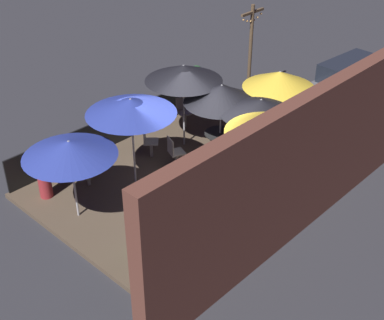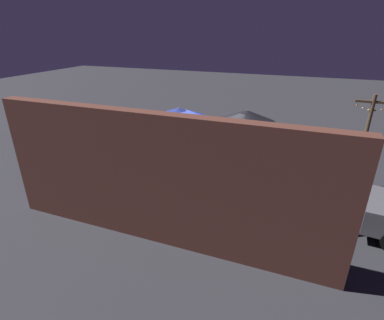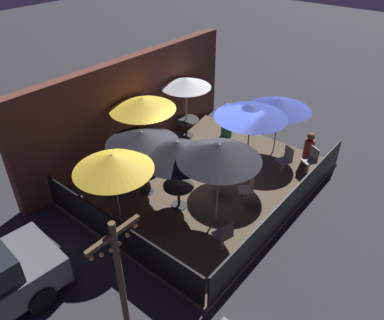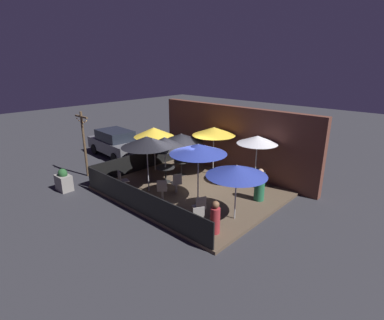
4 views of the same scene
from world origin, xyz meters
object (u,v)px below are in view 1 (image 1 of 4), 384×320
Objects in this scene: patio_chair_1 at (174,151)px; patio_chair_2 at (54,167)px; patio_umbrella_2 at (221,94)px; dining_table_0 at (207,234)px; patron_1 at (136,228)px; patron_0 at (44,178)px; patio_umbrella_6 at (69,149)px; patio_chair_4 at (149,140)px; patio_chair_3 at (85,169)px; planter_box at (196,81)px; patio_umbrella_5 at (131,106)px; patio_chair_0 at (184,111)px; patio_umbrella_7 at (279,80)px; patio_umbrella_1 at (261,106)px; patio_umbrella_3 at (271,125)px; light_post at (251,48)px; patio_umbrella_4 at (184,73)px; dining_table_1 at (257,152)px; parked_car_0 at (354,84)px; patio_umbrella_0 at (208,170)px; dining_table_2 at (220,138)px.

patio_chair_2 is (2.72, -1.68, 0.02)m from patio_chair_1.
patio_umbrella_2 is 4.39m from dining_table_0.
patron_1 reaches higher than dining_table_0.
patio_chair_1 is 0.78× the size of patron_0.
patron_1 is at bearing -51.88° from dining_table_0.
patio_umbrella_6 reaches higher than patron_0.
patio_chair_3 is at bearing -136.59° from patio_chair_4.
patio_umbrella_6 reaches higher than planter_box.
patio_chair_0 is at bearing -156.78° from patio_umbrella_5.
patio_umbrella_7 is 3.30m from patio_chair_0.
patio_chair_0 is (1.01, -2.74, -1.54)m from patio_umbrella_7.
patio_chair_4 is (1.51, -2.66, -1.42)m from patio_umbrella_1.
planter_box is (-6.87, -1.40, -0.16)m from patio_chair_2.
dining_table_0 is at bearing 4.31° from patio_umbrella_3.
patio_umbrella_3 is 4.94m from patio_chair_0.
light_post is (-8.05, -3.26, 1.14)m from patron_1.
patio_umbrella_5 reaches higher than patio_umbrella_1.
patio_umbrella_4 reaches higher than patron_1.
patio_chair_1 is at bearing 177.48° from patio_umbrella_6.
dining_table_1 is 0.85× the size of patio_chair_4.
parked_car_0 is at bearing 9.97° from patio_chair_1.
patio_chair_4 is 3.99m from patron_1.
patio_umbrella_2 is 1.26m from patio_umbrella_4.
patio_umbrella_1 is 5.54m from patio_chair_2.
patio_umbrella_7 is (-4.93, -1.78, -0.11)m from patio_umbrella_0.
patio_umbrella_5 reaches higher than dining_table_0.
patio_chair_0 is (-0.81, -0.81, -1.73)m from patio_umbrella_4.
patron_0 is at bearing 12.98° from planter_box.
dining_table_0 is (0.71, 3.14, -1.72)m from patio_umbrella_5.
patio_umbrella_4 is 3.12× the size of dining_table_1.
patio_umbrella_0 is at bearing 13.87° from parked_car_0.
patio_umbrella_2 is 4.25m from light_post.
dining_table_0 is at bearing 20.48° from dining_table_1.
parked_car_0 is (-2.77, 4.61, 0.38)m from planter_box.
patio_umbrella_2 reaches higher than patio_umbrella_1.
patio_umbrella_5 is at bearing 11.73° from light_post.
patio_chair_4 is (1.38, -1.45, -1.43)m from patio_umbrella_2.
patio_chair_3 is at bearing 17.74° from planter_box.
planter_box is (-7.30, -2.94, -1.52)m from patio_umbrella_6.
planter_box reaches higher than dining_table_2.
patio_umbrella_2 is 2.32× the size of patio_chair_0.
patio_chair_3 is 6.71m from planter_box.
patron_0 reaches higher than patio_chair_3.
patio_chair_1 is (-2.05, -3.03, -1.69)m from patio_umbrella_0.
patron_1 reaches higher than dining_table_1.
patron_0 is (0.51, 0.30, 0.03)m from patio_chair_2.
light_post is at bearing 52.05° from patio_chair_4.
patio_umbrella_7 is at bearing -1.02° from patio_chair_1.
parked_car_0 is (-8.97, -1.50, 0.16)m from dining_table_0.
patio_umbrella_7 is 0.54× the size of parked_car_0.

